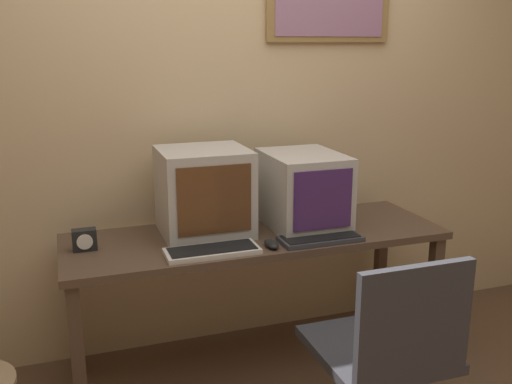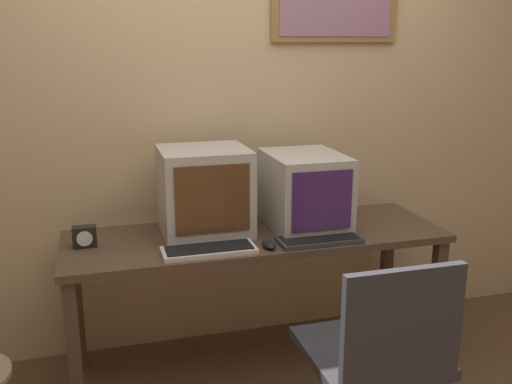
# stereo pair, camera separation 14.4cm
# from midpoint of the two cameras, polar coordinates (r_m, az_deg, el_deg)

# --- Properties ---
(wall_back) EXTENTS (8.00, 0.08, 2.60)m
(wall_back) POSITION_cam_midpoint_polar(r_m,az_deg,el_deg) (3.06, -0.77, 8.55)
(wall_back) COLOR #D1B284
(wall_back) RESTS_ON ground_plane
(desk) EXTENTS (1.84, 0.61, 0.73)m
(desk) POSITION_cam_midpoint_polar(r_m,az_deg,el_deg) (2.81, 1.48, -5.75)
(desk) COLOR #4C3828
(desk) RESTS_ON ground_plane
(monitor_left) EXTENTS (0.42, 0.40, 0.41)m
(monitor_left) POSITION_cam_midpoint_polar(r_m,az_deg,el_deg) (2.75, -3.68, 0.11)
(monitor_left) COLOR #B7B2A8
(monitor_left) RESTS_ON desk
(monitor_right) EXTENTS (0.36, 0.46, 0.37)m
(monitor_right) POSITION_cam_midpoint_polar(r_m,az_deg,el_deg) (2.85, 6.33, 0.13)
(monitor_right) COLOR #B7B2A8
(monitor_right) RESTS_ON desk
(keyboard_main) EXTENTS (0.41, 0.17, 0.03)m
(keyboard_main) POSITION_cam_midpoint_polar(r_m,az_deg,el_deg) (2.53, -3.09, -5.82)
(keyboard_main) COLOR beige
(keyboard_main) RESTS_ON desk
(keyboard_side) EXTENTS (0.39, 0.16, 0.03)m
(keyboard_side) POSITION_cam_midpoint_polar(r_m,az_deg,el_deg) (2.68, 7.90, -4.76)
(keyboard_side) COLOR #333338
(keyboard_side) RESTS_ON desk
(mouse_near_keyboard) EXTENTS (0.06, 0.11, 0.03)m
(mouse_near_keyboard) POSITION_cam_midpoint_polar(r_m,az_deg,el_deg) (2.59, 2.90, -5.24)
(mouse_near_keyboard) COLOR black
(mouse_near_keyboard) RESTS_ON desk
(desk_clock) EXTENTS (0.11, 0.06, 0.10)m
(desk_clock) POSITION_cam_midpoint_polar(r_m,az_deg,el_deg) (2.68, -15.30, -4.34)
(desk_clock) COLOR black
(desk_clock) RESTS_ON desk
(office_chair) EXTENTS (0.51, 0.51, 0.91)m
(office_chair) POSITION_cam_midpoint_polar(r_m,az_deg,el_deg) (2.34, 13.67, -17.66)
(office_chair) COLOR black
(office_chair) RESTS_ON ground_plane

